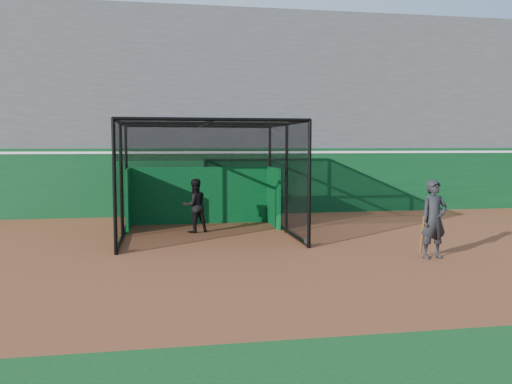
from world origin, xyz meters
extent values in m
plane|color=brown|center=(0.00, 0.00, 0.00)|extent=(120.00, 120.00, 0.00)
cube|color=#0B3C1A|center=(0.00, 8.50, 1.25)|extent=(50.00, 0.45, 2.50)
cube|color=white|center=(0.00, 8.50, 2.35)|extent=(50.00, 0.50, 0.08)
cube|color=#4C4C4F|center=(0.00, 12.38, 3.88)|extent=(50.00, 7.85, 7.75)
cube|color=#4C4C4F|center=(0.00, 15.80, 8.35)|extent=(50.00, 0.30, 1.20)
cube|color=#085222|center=(-0.61, 6.15, 0.95)|extent=(4.68, 0.10, 1.90)
cylinder|color=black|center=(-3.01, 1.50, 0.11)|extent=(0.08, 0.22, 0.22)
cylinder|color=black|center=(1.79, 1.50, 0.11)|extent=(0.08, 0.22, 0.22)
cylinder|color=black|center=(-3.01, 6.07, 0.11)|extent=(0.08, 0.22, 0.22)
cylinder|color=black|center=(1.79, 6.07, 0.11)|extent=(0.08, 0.22, 0.22)
imported|color=black|center=(-0.92, 4.33, 0.81)|extent=(0.95, 0.86, 1.62)
imported|color=black|center=(4.29, -0.42, 0.91)|extent=(0.72, 0.53, 1.83)
cylinder|color=#593819|center=(4.04, -0.37, 0.55)|extent=(0.15, 0.36, 0.93)
camera|label=1|loc=(-1.97, -11.91, 2.64)|focal=38.00mm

